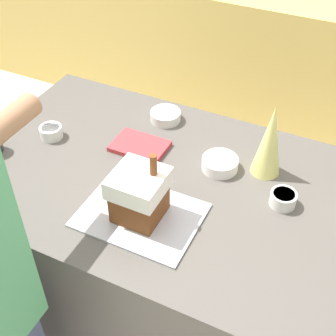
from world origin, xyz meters
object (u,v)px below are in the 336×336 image
object	(u,v)px
gingerbread_house	(139,194)
candy_bowl_behind_tray	(165,116)
baking_tray	(140,215)
candy_bowl_beside_tree	(51,132)
decorative_tree	(270,141)
candy_bowl_far_left	(283,198)
candy_bowl_center_rear	(220,163)
cookbook	(140,146)

from	to	relation	value
gingerbread_house	candy_bowl_behind_tray	bearing A→B (deg)	107.48
baking_tray	candy_bowl_behind_tray	bearing A→B (deg)	107.44
gingerbread_house	candy_bowl_beside_tree	size ratio (longest dim) A/B	2.80
decorative_tree	candy_bowl_far_left	xyz separation A→B (m)	(0.11, -0.15, -0.12)
baking_tray	candy_bowl_center_rear	xyz separation A→B (m)	(0.16, 0.35, 0.02)
candy_bowl_behind_tray	cookbook	size ratio (longest dim) A/B	0.60
baking_tray	candy_bowl_behind_tray	xyz separation A→B (m)	(-0.17, 0.55, 0.02)
baking_tray	candy_bowl_far_left	distance (m)	0.50
baking_tray	candy_bowl_far_left	xyz separation A→B (m)	(0.42, 0.27, 0.02)
candy_bowl_far_left	candy_bowl_behind_tray	size ratio (longest dim) A/B	0.70
candy_bowl_beside_tree	cookbook	size ratio (longest dim) A/B	0.42
candy_bowl_center_rear	candy_bowl_beside_tree	xyz separation A→B (m)	(-0.70, -0.12, 0.00)
candy_bowl_center_rear	gingerbread_house	bearing A→B (deg)	-113.77
gingerbread_house	candy_bowl_center_rear	world-z (taller)	gingerbread_house
baking_tray	candy_bowl_center_rear	world-z (taller)	candy_bowl_center_rear
baking_tray	candy_bowl_far_left	bearing A→B (deg)	32.29
baking_tray	candy_bowl_center_rear	size ratio (longest dim) A/B	2.95
candy_bowl_far_left	candy_bowl_center_rear	xyz separation A→B (m)	(-0.27, 0.08, -0.00)
gingerbread_house	candy_bowl_far_left	distance (m)	0.51
gingerbread_house	candy_bowl_center_rear	distance (m)	0.39
candy_bowl_beside_tree	candy_bowl_behind_tray	bearing A→B (deg)	40.22
candy_bowl_far_left	baking_tray	bearing A→B (deg)	-147.71
candy_bowl_behind_tray	baking_tray	bearing A→B (deg)	-72.56
gingerbread_house	candy_bowl_far_left	size ratio (longest dim) A/B	2.77
decorative_tree	candy_bowl_center_rear	distance (m)	0.21
candy_bowl_far_left	cookbook	bearing A→B (deg)	174.36
candy_bowl_far_left	candy_bowl_center_rear	size ratio (longest dim) A/B	0.67
cookbook	candy_bowl_behind_tray	bearing A→B (deg)	88.08
gingerbread_house	cookbook	distance (m)	0.38
candy_bowl_far_left	candy_bowl_center_rear	distance (m)	0.28
baking_tray	candy_bowl_far_left	size ratio (longest dim) A/B	4.41
cookbook	candy_bowl_center_rear	bearing A→B (deg)	4.22
baking_tray	gingerbread_house	size ratio (longest dim) A/B	1.59
gingerbread_house	candy_bowl_behind_tray	size ratio (longest dim) A/B	1.95
candy_bowl_far_left	candy_bowl_center_rear	world-z (taller)	candy_bowl_far_left
cookbook	candy_bowl_beside_tree	bearing A→B (deg)	-165.57
candy_bowl_far_left	candy_bowl_behind_tray	world-z (taller)	candy_bowl_far_left
decorative_tree	cookbook	size ratio (longest dim) A/B	1.34
gingerbread_house	decorative_tree	bearing A→B (deg)	52.67
decorative_tree	baking_tray	bearing A→B (deg)	-127.35
candy_bowl_far_left	cookbook	size ratio (longest dim) A/B	0.43
candy_bowl_center_rear	cookbook	xyz separation A→B (m)	(-0.33, -0.02, -0.02)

